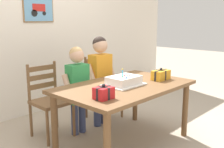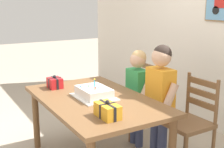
% 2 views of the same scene
% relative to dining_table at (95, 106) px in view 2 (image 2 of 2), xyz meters
% --- Properties ---
extents(back_wall, '(6.40, 0.11, 2.60)m').
position_rel_dining_table_xyz_m(back_wall, '(0.00, 1.78, 0.66)').
color(back_wall, silver).
rests_on(back_wall, ground).
extents(dining_table, '(1.55, 0.96, 0.72)m').
position_rel_dining_table_xyz_m(dining_table, '(0.00, 0.00, 0.00)').
color(dining_table, brown).
rests_on(dining_table, ground).
extents(birthday_cake, '(0.44, 0.34, 0.19)m').
position_rel_dining_table_xyz_m(birthday_cake, '(-0.02, -0.00, 0.13)').
color(birthday_cake, white).
rests_on(birthday_cake, dining_table).
extents(gift_box_red_large, '(0.17, 0.14, 0.15)m').
position_rel_dining_table_xyz_m(gift_box_red_large, '(-0.55, -0.21, 0.14)').
color(gift_box_red_large, red).
rests_on(gift_box_red_large, dining_table).
extents(gift_box_beside_cake, '(0.24, 0.14, 0.15)m').
position_rel_dining_table_xyz_m(gift_box_beside_cake, '(0.50, -0.15, 0.14)').
color(gift_box_beside_cake, gold).
rests_on(gift_box_beside_cake, dining_table).
extents(chair_left, '(0.43, 0.43, 0.92)m').
position_rel_dining_table_xyz_m(chair_left, '(-0.46, 0.84, -0.17)').
color(chair_left, brown).
rests_on(chair_left, ground).
extents(chair_right, '(0.43, 0.43, 0.92)m').
position_rel_dining_table_xyz_m(chair_right, '(0.46, 0.84, -0.17)').
color(chair_right, brown).
rests_on(chair_right, ground).
extents(child_older, '(0.45, 0.26, 1.23)m').
position_rel_dining_table_xyz_m(child_older, '(0.23, 0.63, 0.11)').
color(child_older, '#38426B').
rests_on(child_older, ground).
extents(child_younger, '(0.41, 0.24, 1.13)m').
position_rel_dining_table_xyz_m(child_younger, '(-0.17, 0.63, 0.05)').
color(child_younger, '#38426B').
rests_on(child_younger, ground).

